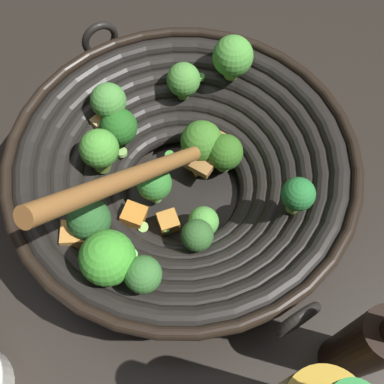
% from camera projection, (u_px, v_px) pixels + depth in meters
% --- Properties ---
extents(ground_plane, '(4.00, 4.00, 0.00)m').
position_uv_depth(ground_plane, '(183.00, 195.00, 0.62)').
color(ground_plane, '#28231E').
extents(wok, '(0.46, 0.42, 0.28)m').
position_uv_depth(wok, '(181.00, 169.00, 0.56)').
color(wok, black).
rests_on(wok, ground).
extents(soy_sauce_bottle, '(0.05, 0.05, 0.21)m').
position_uv_depth(soy_sauce_bottle, '(364.00, 347.00, 0.44)').
color(soy_sauce_bottle, black).
rests_on(soy_sauce_bottle, ground).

